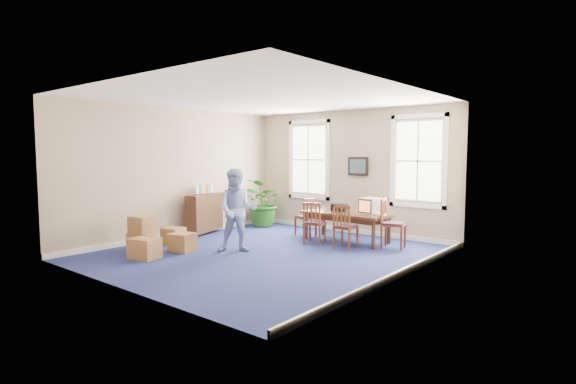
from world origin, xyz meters
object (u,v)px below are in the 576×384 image
Objects in this scene: man at (237,210)px; cardboard_boxes at (151,233)px; crt_tv at (370,206)px; potted_plant at (265,203)px; conference_table at (346,227)px; credenza at (205,215)px; chair_near_left at (315,223)px.

cardboard_boxes is at bearing 173.95° from man.
crt_tv is 0.33× the size of cardboard_boxes.
cardboard_boxes is (0.30, -3.92, -0.29)m from potted_plant.
potted_plant is (-2.96, 0.39, 0.34)m from conference_table.
credenza is at bearing -149.16° from crt_tv.
man reaches higher than potted_plant.
crt_tv is at bearing -5.45° from potted_plant.
crt_tv is at bearing 4.70° from credenza.
conference_table is 1.50× the size of potted_plant.
man is 3.32m from potted_plant.
crt_tv is 0.36× the size of credenza.
potted_plant is at bearing -38.52° from chair_near_left.
potted_plant reaches higher than crt_tv.
cardboard_boxes is (-3.27, -3.58, -0.49)m from crt_tv.
credenza is 2.20m from cardboard_boxes.
cardboard_boxes is at bearing -85.65° from potted_plant.
credenza is at bearing -102.81° from potted_plant.
potted_plant is (-2.54, 1.08, 0.20)m from chair_near_left.
man is 2.43m from credenza.
credenza is (-2.96, -0.76, -0.01)m from chair_near_left.
conference_table is 2.09× the size of chair_near_left.
crt_tv reaches higher than chair_near_left.
chair_near_left is at bearing -23.08° from potted_plant.
cardboard_boxes is at bearing -122.26° from crt_tv.
man is 1.91m from cardboard_boxes.
conference_table is 2.75m from man.
crt_tv is 1.32m from chair_near_left.
man reaches higher than credenza.
conference_table is 0.81m from crt_tv.
crt_tv is 0.33× the size of potted_plant.
potted_plant is (-1.77, 2.80, -0.20)m from man.
credenza is (-3.38, -1.46, 0.13)m from conference_table.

